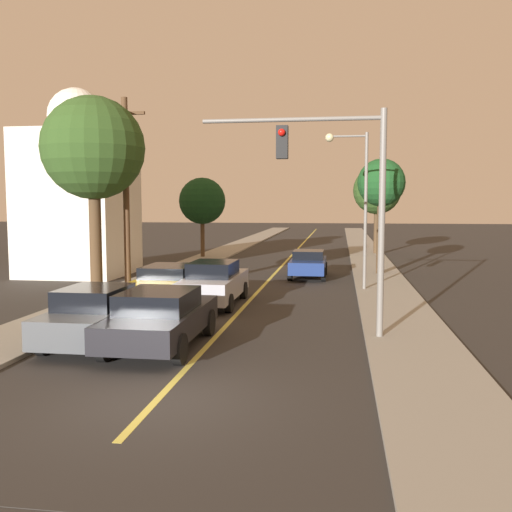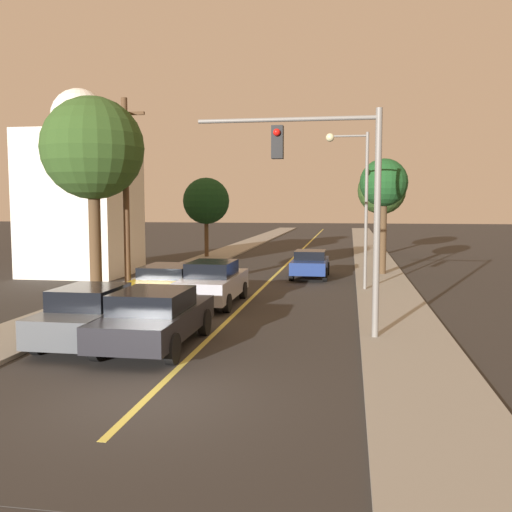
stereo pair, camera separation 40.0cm
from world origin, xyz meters
The scene contains 17 objects.
ground_plane centered at (0.00, 0.00, 0.00)m, with size 200.00×200.00×0.00m, color #2D2B28.
road_surface centered at (0.00, 36.00, 0.01)m, with size 8.33×80.00×0.01m.
sidewalk_left centered at (-5.42, 36.00, 0.06)m, with size 2.50×80.00×0.12m.
sidewalk_right centered at (5.42, 36.00, 0.06)m, with size 2.50×80.00×0.12m.
car_near_lane_front centered at (-1.17, 3.89, 0.82)m, with size 2.08×4.89×1.55m.
car_near_lane_second centered at (-1.17, 10.34, 0.84)m, with size 1.92×4.87×1.65m.
car_outer_lane_front centered at (-3.00, 4.08, 0.79)m, with size 1.90×4.48×1.57m.
car_outer_lane_second centered at (-3.00, 10.79, 0.77)m, with size 2.12×5.08×1.43m.
car_far_oncoming centered at (1.88, 18.67, 0.74)m, with size 1.86×4.14×1.39m.
traffic_signal_mast centered at (3.41, 5.57, 4.34)m, with size 5.05×0.42×6.20m.
streetlamp_right centered at (4.08, 14.49, 4.42)m, with size 1.81×0.36×6.65m.
utility_pole_left centered at (-4.77, 10.94, 4.13)m, with size 1.60×0.24×7.70m.
tree_left_near centered at (-5.44, 9.56, 5.73)m, with size 3.72×3.72×7.53m.
tree_left_far centered at (-5.93, 28.05, 3.94)m, with size 3.19×3.19×5.43m.
tree_right_near centered at (5.54, 20.11, 4.76)m, with size 2.47×2.47×5.98m.
tree_right_far centered at (6.10, 32.47, 4.70)m, with size 3.48×3.48×6.36m.
domed_building_left centered at (-10.21, 18.21, 4.26)m, with size 5.08×5.08×9.74m.
Camera 2 is at (3.84, -10.20, 3.78)m, focal length 40.00 mm.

